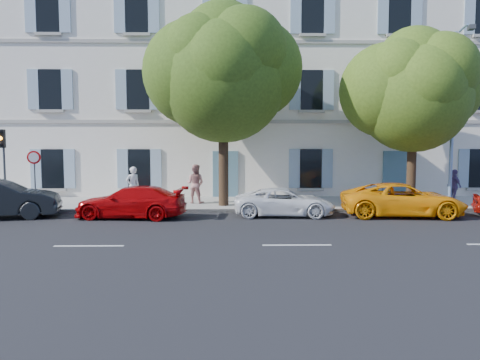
{
  "coord_description": "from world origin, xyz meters",
  "views": [
    {
      "loc": [
        -1.91,
        -17.3,
        3.02
      ],
      "look_at": [
        -1.54,
        2.0,
        1.4
      ],
      "focal_mm": 35.0,
      "sensor_mm": 36.0,
      "label": 1
    }
  ],
  "objects_px": {
    "car_red_coupe": "(131,202)",
    "road_sign": "(34,167)",
    "tree_left": "(223,79)",
    "pedestrian_c": "(454,186)",
    "car_yellow_supercar": "(403,200)",
    "street_lamp": "(455,108)",
    "tree_right": "(414,96)",
    "pedestrian_a": "(133,186)",
    "traffic_light": "(3,151)",
    "car_white_coupe": "(284,202)",
    "pedestrian_b": "(195,184)"
  },
  "relations": [
    {
      "from": "road_sign",
      "to": "street_lamp",
      "type": "height_order",
      "value": "street_lamp"
    },
    {
      "from": "pedestrian_a",
      "to": "pedestrian_c",
      "type": "xyz_separation_m",
      "value": [
        14.72,
        0.41,
        -0.08
      ]
    },
    {
      "from": "traffic_light",
      "to": "pedestrian_a",
      "type": "distance_m",
      "value": 5.65
    },
    {
      "from": "car_red_coupe",
      "to": "road_sign",
      "type": "height_order",
      "value": "road_sign"
    },
    {
      "from": "car_white_coupe",
      "to": "traffic_light",
      "type": "relative_size",
      "value": 1.2
    },
    {
      "from": "car_yellow_supercar",
      "to": "pedestrian_c",
      "type": "distance_m",
      "value": 4.49
    },
    {
      "from": "tree_right",
      "to": "car_yellow_supercar",
      "type": "bearing_deg",
      "value": -119.66
    },
    {
      "from": "car_white_coupe",
      "to": "street_lamp",
      "type": "height_order",
      "value": "street_lamp"
    },
    {
      "from": "road_sign",
      "to": "pedestrian_a",
      "type": "height_order",
      "value": "road_sign"
    },
    {
      "from": "road_sign",
      "to": "pedestrian_c",
      "type": "relative_size",
      "value": 1.57
    },
    {
      "from": "tree_left",
      "to": "pedestrian_a",
      "type": "relative_size",
      "value": 5.0
    },
    {
      "from": "car_red_coupe",
      "to": "tree_left",
      "type": "bearing_deg",
      "value": 130.48
    },
    {
      "from": "pedestrian_b",
      "to": "pedestrian_a",
      "type": "bearing_deg",
      "value": 29.79
    },
    {
      "from": "car_red_coupe",
      "to": "car_white_coupe",
      "type": "xyz_separation_m",
      "value": [
        6.08,
        0.39,
        -0.07
      ]
    },
    {
      "from": "tree_right",
      "to": "pedestrian_c",
      "type": "bearing_deg",
      "value": 24.2
    },
    {
      "from": "tree_left",
      "to": "pedestrian_c",
      "type": "distance_m",
      "value": 11.69
    },
    {
      "from": "pedestrian_a",
      "to": "pedestrian_b",
      "type": "height_order",
      "value": "pedestrian_b"
    },
    {
      "from": "car_red_coupe",
      "to": "road_sign",
      "type": "xyz_separation_m",
      "value": [
        -4.48,
        1.86,
        1.29
      ]
    },
    {
      "from": "tree_right",
      "to": "pedestrian_b",
      "type": "height_order",
      "value": "tree_right"
    },
    {
      "from": "car_white_coupe",
      "to": "car_yellow_supercar",
      "type": "xyz_separation_m",
      "value": [
        4.73,
        -0.19,
        0.11
      ]
    },
    {
      "from": "car_red_coupe",
      "to": "tree_left",
      "type": "distance_m",
      "value": 6.68
    },
    {
      "from": "car_white_coupe",
      "to": "pedestrian_b",
      "type": "relative_size",
      "value": 2.25
    },
    {
      "from": "car_red_coupe",
      "to": "pedestrian_a",
      "type": "bearing_deg",
      "value": -163.64
    },
    {
      "from": "street_lamp",
      "to": "pedestrian_c",
      "type": "height_order",
      "value": "street_lamp"
    },
    {
      "from": "road_sign",
      "to": "pedestrian_a",
      "type": "xyz_separation_m",
      "value": [
        4.02,
        0.78,
        -0.9
      ]
    },
    {
      "from": "tree_right",
      "to": "tree_left",
      "type": "bearing_deg",
      "value": 176.63
    },
    {
      "from": "car_white_coupe",
      "to": "pedestrian_c",
      "type": "height_order",
      "value": "pedestrian_c"
    },
    {
      "from": "street_lamp",
      "to": "road_sign",
      "type": "bearing_deg",
      "value": 179.37
    },
    {
      "from": "traffic_light",
      "to": "road_sign",
      "type": "relative_size",
      "value": 1.37
    },
    {
      "from": "car_white_coupe",
      "to": "street_lamp",
      "type": "relative_size",
      "value": 0.54
    },
    {
      "from": "tree_right",
      "to": "pedestrian_a",
      "type": "relative_size",
      "value": 4.32
    },
    {
      "from": "car_white_coupe",
      "to": "road_sign",
      "type": "height_order",
      "value": "road_sign"
    },
    {
      "from": "tree_left",
      "to": "street_lamp",
      "type": "distance_m",
      "value": 9.98
    },
    {
      "from": "traffic_light",
      "to": "pedestrian_c",
      "type": "height_order",
      "value": "traffic_light"
    },
    {
      "from": "traffic_light",
      "to": "pedestrian_a",
      "type": "relative_size",
      "value": 1.95
    },
    {
      "from": "tree_right",
      "to": "pedestrian_a",
      "type": "height_order",
      "value": "tree_right"
    },
    {
      "from": "car_yellow_supercar",
      "to": "road_sign",
      "type": "relative_size",
      "value": 1.97
    },
    {
      "from": "car_yellow_supercar",
      "to": "road_sign",
      "type": "height_order",
      "value": "road_sign"
    },
    {
      "from": "pedestrian_c",
      "to": "car_white_coupe",
      "type": "bearing_deg",
      "value": 98.13
    },
    {
      "from": "car_yellow_supercar",
      "to": "tree_left",
      "type": "height_order",
      "value": "tree_left"
    },
    {
      "from": "pedestrian_a",
      "to": "pedestrian_b",
      "type": "distance_m",
      "value": 2.8
    },
    {
      "from": "traffic_light",
      "to": "pedestrian_a",
      "type": "height_order",
      "value": "traffic_light"
    },
    {
      "from": "tree_right",
      "to": "pedestrian_b",
      "type": "xyz_separation_m",
      "value": [
        -9.53,
        1.28,
        -3.88
      ]
    },
    {
      "from": "street_lamp",
      "to": "pedestrian_a",
      "type": "height_order",
      "value": "street_lamp"
    },
    {
      "from": "car_yellow_supercar",
      "to": "tree_right",
      "type": "xyz_separation_m",
      "value": [
        1.0,
        1.76,
        4.26
      ]
    },
    {
      "from": "pedestrian_a",
      "to": "road_sign",
      "type": "bearing_deg",
      "value": -24.9
    },
    {
      "from": "car_yellow_supercar",
      "to": "street_lamp",
      "type": "xyz_separation_m",
      "value": [
        2.66,
        1.47,
        3.75
      ]
    },
    {
      "from": "car_white_coupe",
      "to": "tree_left",
      "type": "distance_m",
      "value": 6.06
    },
    {
      "from": "car_white_coupe",
      "to": "tree_right",
      "type": "bearing_deg",
      "value": -71.6
    },
    {
      "from": "car_white_coupe",
      "to": "tree_right",
      "type": "distance_m",
      "value": 7.37
    }
  ]
}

